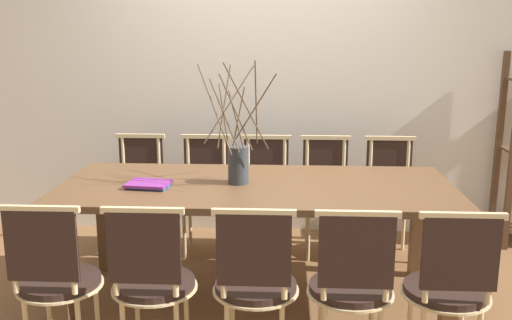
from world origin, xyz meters
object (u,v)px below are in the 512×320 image
(dining_table, at_px, (256,198))
(vase_centerpiece, at_px, (238,160))
(book_stack, at_px, (148,184))
(chair_far_center, at_px, (266,190))
(chair_near_center, at_px, (255,281))

(dining_table, bearing_deg, vase_centerpiece, 172.98)
(dining_table, height_order, vase_centerpiece, vase_centerpiece)
(dining_table, distance_m, vase_centerpiece, 0.26)
(book_stack, bearing_deg, chair_far_center, 53.68)
(vase_centerpiece, xyz_separation_m, book_stack, (-0.53, -0.12, -0.13))
(chair_far_center, height_order, book_stack, chair_far_center)
(dining_table, height_order, chair_near_center, chair_near_center)
(chair_near_center, distance_m, chair_far_center, 1.61)
(dining_table, height_order, book_stack, book_stack)
(book_stack, bearing_deg, chair_near_center, -45.89)
(dining_table, relative_size, chair_far_center, 2.69)
(vase_centerpiece, bearing_deg, book_stack, -167.22)
(chair_far_center, bearing_deg, book_stack, 53.68)
(chair_far_center, distance_m, vase_centerpiece, 0.90)
(dining_table, bearing_deg, chair_near_center, -87.26)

